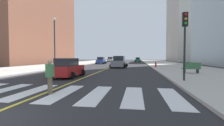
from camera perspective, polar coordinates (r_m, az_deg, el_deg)
sidewalk_kerb_east at (r=24.73m, az=26.80°, el=-2.17°), size 10.00×120.00×0.15m
sidewalk_kerb_west at (r=28.96m, az=-26.59°, el=-1.57°), size 10.00×120.00×0.15m
crosswalk_paint at (r=9.00m, az=-22.67°, el=-9.83°), size 13.50×4.00×0.01m
lane_divider_paint at (r=43.77m, az=2.92°, el=-0.23°), size 0.16×80.00×0.01m
parking_garage_concrete at (r=77.91m, az=27.52°, el=12.11°), size 18.00×24.00×31.20m
low_rise_brick_west at (r=54.82m, az=-28.43°, el=14.44°), size 16.00×32.00×27.46m
car_green_nearest at (r=58.87m, az=9.38°, el=1.15°), size 2.56×3.99×1.75m
car_gray_second at (r=27.28m, az=2.60°, el=0.31°), size 3.00×4.67×2.05m
car_red_third at (r=14.81m, az=-15.92°, el=-1.91°), size 2.45×3.92×1.75m
car_blue_fourth at (r=42.42m, az=-4.05°, el=0.86°), size 2.66×4.22×1.87m
car_silver_fifth at (r=60.28m, az=-0.53°, el=1.28°), size 2.73×4.32×1.91m
traffic_light_near_corner at (r=12.54m, az=25.14°, el=9.95°), size 0.36×0.41×4.91m
park_bench at (r=18.41m, az=27.03°, el=-1.68°), size 1.84×0.71×1.12m
pedestrian_crossing at (r=8.42m, az=-21.79°, el=-4.09°), size 0.43×0.43×1.74m
fire_hydrant at (r=27.21m, az=15.74°, el=-0.58°), size 0.26×0.26×0.89m
street_lamp at (r=25.59m, az=-20.28°, el=8.37°), size 0.44×0.44×7.69m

